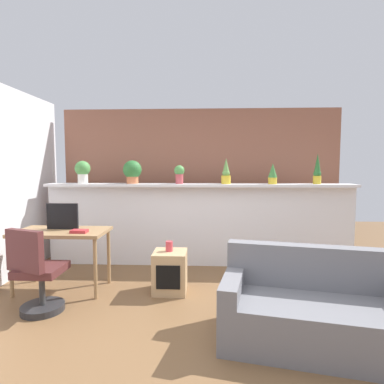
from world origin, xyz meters
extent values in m
plane|color=brown|center=(0.00, 0.00, 0.00)|extent=(12.00, 12.00, 0.00)
cube|color=silver|center=(0.00, 2.00, 0.61)|extent=(4.67, 0.16, 1.23)
cube|color=silver|center=(0.00, 1.96, 1.25)|extent=(4.67, 0.37, 0.04)
cube|color=#935B47|center=(0.00, 2.60, 1.25)|extent=(4.67, 0.10, 2.50)
cylinder|color=silver|center=(-1.79, 1.95, 1.34)|extent=(0.15, 0.15, 0.14)
sphere|color=#4C9347|center=(-1.79, 1.95, 1.50)|extent=(0.23, 0.23, 0.23)
cylinder|color=#C66B42|center=(-1.03, 1.97, 1.32)|extent=(0.18, 0.18, 0.11)
sphere|color=#2D7033|center=(-1.03, 1.97, 1.48)|extent=(0.28, 0.28, 0.28)
cylinder|color=#B7474C|center=(-0.30, 1.96, 1.34)|extent=(0.12, 0.12, 0.14)
sphere|color=#4C9347|center=(-0.30, 1.96, 1.47)|extent=(0.16, 0.16, 0.16)
cylinder|color=gold|center=(0.41, 1.94, 1.33)|extent=(0.14, 0.14, 0.13)
sphere|color=#669E4C|center=(0.41, 1.94, 1.43)|extent=(0.11, 0.11, 0.11)
cone|color=#669E4C|center=(0.41, 1.94, 1.55)|extent=(0.10, 0.10, 0.21)
cylinder|color=gold|center=(1.10, 1.92, 1.32)|extent=(0.13, 0.13, 0.10)
cone|color=#3D843D|center=(1.10, 1.92, 1.47)|extent=(0.13, 0.13, 0.21)
cylinder|color=gold|center=(1.77, 1.98, 1.33)|extent=(0.12, 0.12, 0.12)
sphere|color=#2D7033|center=(1.77, 1.98, 1.42)|extent=(0.11, 0.11, 0.11)
cone|color=#2D7033|center=(1.77, 1.98, 1.59)|extent=(0.09, 0.09, 0.28)
cylinder|color=#99754C|center=(-2.17, 0.67, 0.35)|extent=(0.04, 0.04, 0.71)
cylinder|color=#99754C|center=(-1.17, 0.67, 0.35)|extent=(0.04, 0.04, 0.71)
cylinder|color=#99754C|center=(-2.17, 1.17, 0.35)|extent=(0.04, 0.04, 0.71)
cylinder|color=#99754C|center=(-1.17, 1.17, 0.35)|extent=(0.04, 0.04, 0.71)
cube|color=#99754C|center=(-1.67, 0.92, 0.73)|extent=(1.10, 0.60, 0.04)
cube|color=black|center=(-1.69, 1.00, 0.91)|extent=(0.39, 0.04, 0.32)
cylinder|color=#262628|center=(-1.62, 0.33, 0.04)|extent=(0.44, 0.44, 0.07)
cylinder|color=#333333|center=(-1.62, 0.33, 0.24)|extent=(0.06, 0.06, 0.34)
cube|color=#4C2323|center=(-1.62, 0.33, 0.45)|extent=(0.44, 0.44, 0.08)
cube|color=#4C2323|center=(-1.68, 0.15, 0.70)|extent=(0.44, 0.21, 0.42)
cube|color=tan|center=(-0.33, 0.92, 0.25)|extent=(0.40, 0.40, 0.50)
cube|color=black|center=(-0.33, 0.73, 0.25)|extent=(0.28, 0.04, 0.28)
cylinder|color=#CC3D47|center=(-0.34, 0.93, 0.56)|extent=(0.09, 0.09, 0.12)
cube|color=#B22D33|center=(-1.39, 0.78, 0.77)|extent=(0.19, 0.12, 0.04)
cube|color=slate|center=(1.04, -0.20, 0.20)|extent=(1.68, 1.06, 0.40)
cube|color=slate|center=(1.10, 0.10, 0.60)|extent=(1.56, 0.47, 0.40)
cube|color=slate|center=(0.35, -0.05, 0.48)|extent=(0.31, 0.78, 0.16)
camera|label=1|loc=(0.11, -2.81, 1.54)|focal=29.38mm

